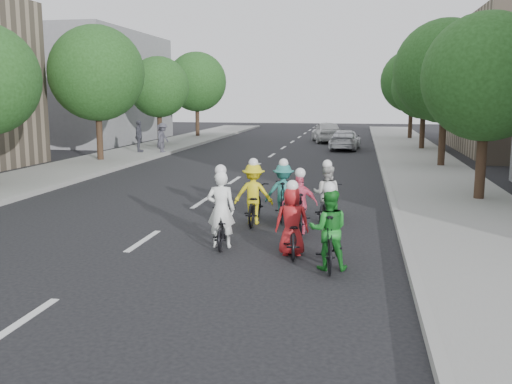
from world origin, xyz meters
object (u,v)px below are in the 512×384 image
(follow_car_lead, at_px, (345,140))
(follow_car_trail, at_px, (327,132))
(cyclist_4, at_px, (254,199))
(spectator_0, at_px, (163,138))
(cyclist_0, at_px, (327,200))
(cyclist_6, at_px, (292,228))
(spectator_1, at_px, (139,136))
(cyclist_2, at_px, (329,235))
(cyclist_5, at_px, (300,209))
(spectator_2, at_px, (161,136))
(cyclist_1, at_px, (222,220))
(cyclist_3, at_px, (284,196))

(follow_car_lead, height_order, follow_car_trail, follow_car_trail)
(cyclist_4, xyz_separation_m, spectator_0, (-8.53, 16.85, 0.35))
(cyclist_0, xyz_separation_m, cyclist_6, (-0.54, -3.38, -0.04))
(cyclist_4, height_order, follow_car_trail, cyclist_4)
(spectator_1, bearing_deg, follow_car_trail, -55.61)
(cyclist_2, height_order, follow_car_trail, cyclist_2)
(cyclist_5, relative_size, spectator_2, 1.19)
(cyclist_1, distance_m, cyclist_3, 3.20)
(cyclist_0, relative_size, follow_car_lead, 0.45)
(cyclist_0, height_order, spectator_2, cyclist_0)
(follow_car_lead, bearing_deg, cyclist_4, 89.55)
(cyclist_0, xyz_separation_m, cyclist_1, (-2.19, -3.04, 0.00))
(cyclist_4, bearing_deg, cyclist_5, 143.27)
(cyclist_3, height_order, cyclist_4, cyclist_4)
(spectator_2, bearing_deg, cyclist_1, -167.97)
(cyclist_6, bearing_deg, cyclist_2, 125.47)
(follow_car_lead, distance_m, follow_car_trail, 5.99)
(cyclist_5, distance_m, spectator_0, 20.32)
(spectator_2, bearing_deg, cyclist_5, -162.62)
(cyclist_5, distance_m, follow_car_trail, 28.78)
(cyclist_4, height_order, spectator_2, cyclist_4)
(follow_car_trail, distance_m, spectator_2, 13.18)
(cyclist_6, bearing_deg, spectator_1, -67.44)
(cyclist_5, xyz_separation_m, spectator_2, (-10.78, 19.89, 0.29))
(cyclist_1, relative_size, follow_car_lead, 0.44)
(follow_car_trail, height_order, spectator_2, spectator_2)
(cyclist_2, distance_m, follow_car_lead, 25.80)
(cyclist_4, distance_m, spectator_0, 18.89)
(cyclist_1, bearing_deg, cyclist_3, -115.46)
(cyclist_6, bearing_deg, spectator_2, -71.12)
(cyclist_4, relative_size, spectator_1, 1.06)
(follow_car_trail, xyz_separation_m, spectator_2, (-9.75, -8.87, 0.13))
(cyclist_6, relative_size, follow_car_trail, 0.39)
(cyclist_1, bearing_deg, cyclist_2, 146.33)
(cyclist_3, bearing_deg, spectator_0, -62.67)
(cyclist_3, relative_size, cyclist_4, 0.94)
(cyclist_4, bearing_deg, spectator_0, -65.70)
(cyclist_2, xyz_separation_m, cyclist_3, (-1.47, 4.28, -0.00))
(cyclist_4, distance_m, spectator_2, 21.20)
(cyclist_2, distance_m, spectator_0, 23.23)
(cyclist_3, bearing_deg, cyclist_4, 33.74)
(cyclist_0, height_order, follow_car_trail, cyclist_0)
(cyclist_6, relative_size, spectator_0, 1.07)
(cyclist_0, distance_m, cyclist_4, 1.99)
(cyclist_3, relative_size, spectator_0, 1.09)
(cyclist_2, bearing_deg, follow_car_lead, -95.09)
(cyclist_1, bearing_deg, follow_car_trail, -98.22)
(cyclist_5, bearing_deg, cyclist_6, 82.92)
(cyclist_5, distance_m, follow_car_lead, 22.97)
(cyclist_6, bearing_deg, follow_car_lead, -98.50)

